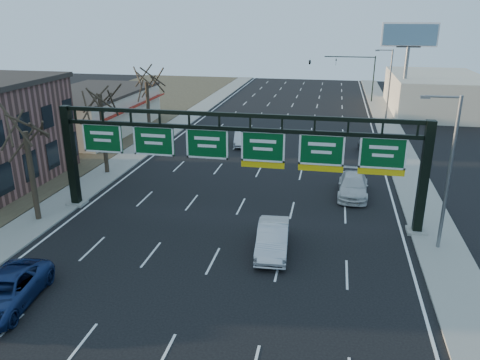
% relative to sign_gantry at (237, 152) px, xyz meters
% --- Properties ---
extents(ground, '(160.00, 160.00, 0.00)m').
position_rel_sign_gantry_xyz_m(ground, '(-0.16, -8.00, -4.63)').
color(ground, black).
rests_on(ground, ground).
extents(sidewalk_left, '(3.00, 120.00, 0.12)m').
position_rel_sign_gantry_xyz_m(sidewalk_left, '(-12.96, 12.00, -4.57)').
color(sidewalk_left, gray).
rests_on(sidewalk_left, ground).
extents(sidewalk_right, '(3.00, 120.00, 0.12)m').
position_rel_sign_gantry_xyz_m(sidewalk_right, '(12.64, 12.00, -4.57)').
color(sidewalk_right, gray).
rests_on(sidewalk_right, ground).
extents(dirt_strip_left, '(21.00, 120.00, 0.06)m').
position_rel_sign_gantry_xyz_m(dirt_strip_left, '(-25.16, 12.00, -4.60)').
color(dirt_strip_left, '#473D2B').
rests_on(dirt_strip_left, ground).
extents(lane_markings, '(21.60, 120.00, 0.01)m').
position_rel_sign_gantry_xyz_m(lane_markings, '(-0.16, 12.00, -4.62)').
color(lane_markings, white).
rests_on(lane_markings, ground).
extents(sign_gantry, '(24.60, 1.20, 7.20)m').
position_rel_sign_gantry_xyz_m(sign_gantry, '(0.00, 0.00, 0.00)').
color(sign_gantry, black).
rests_on(sign_gantry, ground).
extents(cream_strip, '(10.90, 18.40, 4.70)m').
position_rel_sign_gantry_xyz_m(cream_strip, '(-21.64, 21.00, -2.27)').
color(cream_strip, beige).
rests_on(cream_strip, ground).
extents(building_right_distant, '(12.00, 20.00, 5.00)m').
position_rel_sign_gantry_xyz_m(building_right_distant, '(19.84, 42.00, -2.13)').
color(building_right_distant, beige).
rests_on(building_right_distant, ground).
extents(tree_gantry, '(3.60, 3.60, 8.48)m').
position_rel_sign_gantry_xyz_m(tree_gantry, '(-12.96, -3.00, 2.48)').
color(tree_gantry, '#32291C').
rests_on(tree_gantry, sidewalk_left).
extents(tree_mid, '(3.60, 3.60, 9.24)m').
position_rel_sign_gantry_xyz_m(tree_mid, '(-12.96, 7.00, 3.23)').
color(tree_mid, '#32291C').
rests_on(tree_mid, sidewalk_left).
extents(tree_far, '(3.60, 3.60, 8.86)m').
position_rel_sign_gantry_xyz_m(tree_far, '(-12.96, 17.00, 2.86)').
color(tree_far, '#32291C').
rests_on(tree_far, sidewalk_left).
extents(streetlight_near, '(2.15, 0.22, 9.00)m').
position_rel_sign_gantry_xyz_m(streetlight_near, '(12.31, -2.00, 0.45)').
color(streetlight_near, slate).
rests_on(streetlight_near, sidewalk_right).
extents(streetlight_far, '(2.15, 0.22, 9.00)m').
position_rel_sign_gantry_xyz_m(streetlight_far, '(12.31, 32.00, 0.45)').
color(streetlight_far, slate).
rests_on(streetlight_far, sidewalk_right).
extents(billboard_right, '(7.00, 0.50, 12.00)m').
position_rel_sign_gantry_xyz_m(billboard_right, '(14.84, 36.98, 4.43)').
color(billboard_right, slate).
rests_on(billboard_right, ground).
extents(traffic_signal_mast, '(10.16, 0.54, 7.00)m').
position_rel_sign_gantry_xyz_m(traffic_signal_mast, '(5.53, 47.00, 0.87)').
color(traffic_signal_mast, black).
rests_on(traffic_signal_mast, ground).
extents(car_blue_suv, '(3.15, 5.73, 1.52)m').
position_rel_sign_gantry_xyz_m(car_blue_suv, '(-8.62, -12.02, -3.87)').
color(car_blue_suv, navy).
rests_on(car_blue_suv, ground).
extents(car_silver_sedan, '(2.10, 5.12, 1.65)m').
position_rel_sign_gantry_xyz_m(car_silver_sedan, '(2.96, -4.26, -3.80)').
color(car_silver_sedan, '#B4B5B9').
rests_on(car_silver_sedan, ground).
extents(car_white_wagon, '(2.37, 5.39, 1.54)m').
position_rel_sign_gantry_xyz_m(car_white_wagon, '(7.74, 5.81, -3.86)').
color(car_white_wagon, silver).
rests_on(car_white_wagon, ground).
extents(car_grey_far, '(2.44, 4.44, 1.43)m').
position_rel_sign_gantry_xyz_m(car_grey_far, '(9.67, 17.70, -3.91)').
color(car_grey_far, '#3A3C3E').
rests_on(car_grey_far, ground).
extents(car_silver_distant, '(2.37, 4.97, 1.57)m').
position_rel_sign_gantry_xyz_m(car_silver_distant, '(-3.24, 18.51, -3.84)').
color(car_silver_distant, silver).
rests_on(car_silver_distant, ground).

